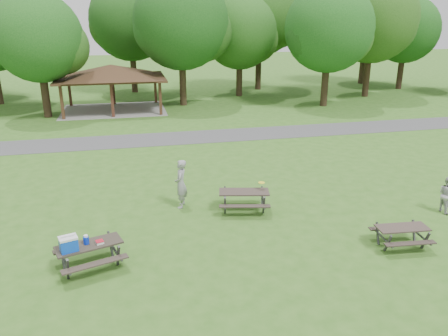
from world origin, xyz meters
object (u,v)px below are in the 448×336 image
Objects in this scene: picnic_table_near at (83,247)px; frisbee_thrower at (181,184)px; frisbee_catcher at (447,195)px; picnic_table_middle at (244,196)px.

frisbee_thrower is (3.55, 4.11, 0.22)m from picnic_table_near.
frisbee_thrower is at bearing 73.28° from frisbee_catcher.
frisbee_catcher is at bearing 5.33° from picnic_table_near.
picnic_table_near is at bearing -25.20° from frisbee_thrower.
frisbee_thrower is 10.70m from frisbee_catcher.
picnic_table_near is at bearing -151.96° from picnic_table_middle.
picnic_table_near is 6.77m from picnic_table_middle.
picnic_table_middle is (5.98, 3.18, -0.15)m from picnic_table_near.
frisbee_catcher reaches higher than picnic_table_near.
frisbee_thrower is 1.35× the size of frisbee_catcher.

